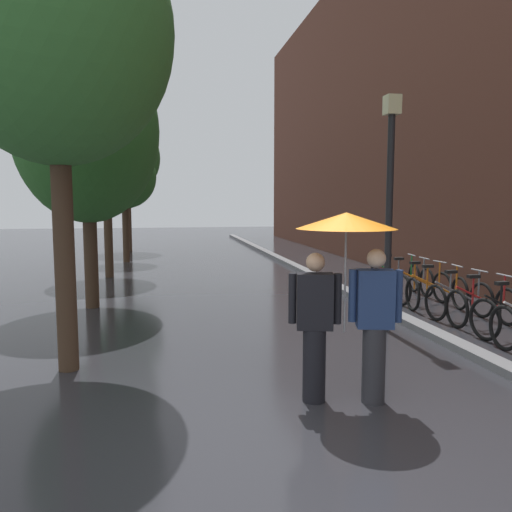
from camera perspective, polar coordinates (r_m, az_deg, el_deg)
ground_plane at (r=5.14m, az=4.77°, el=-19.91°), size 80.00×80.00×0.00m
kerb_strip at (r=15.27m, az=6.45°, el=-2.13°), size 0.30×36.00×0.12m
street_tree_0 at (r=7.38m, az=-21.73°, el=22.54°), size 2.97×2.97×6.11m
street_tree_1 at (r=11.28m, az=-18.60°, el=13.25°), size 2.97×2.97×5.63m
street_tree_2 at (r=15.67m, az=-16.63°, el=11.69°), size 2.82×2.82×5.37m
street_tree_3 at (r=19.37m, az=-14.66°, el=8.59°), size 2.32×2.32×4.32m
street_tree_4 at (r=23.61m, az=-14.40°, el=10.66°), size 2.95×2.95×5.81m
parked_bicycle_1 at (r=9.40m, az=26.74°, el=-6.04°), size 1.16×0.84×0.96m
parked_bicycle_2 at (r=10.00m, az=24.20°, el=-5.22°), size 1.09×0.71×0.96m
parked_bicycle_3 at (r=10.47m, az=21.95°, el=-4.62°), size 1.13×0.78×0.96m
parked_bicycle_4 at (r=11.15m, az=19.69°, el=-3.90°), size 1.14×0.79×0.96m
parked_bicycle_5 at (r=11.70m, az=18.26°, el=-3.38°), size 1.14×0.80×0.96m
parked_bicycle_6 at (r=12.38m, az=16.61°, el=-2.82°), size 1.10×0.73×0.96m
parked_bicycle_7 at (r=13.08m, az=15.36°, el=-2.31°), size 1.14×0.80×0.96m
couple_under_umbrella at (r=5.67m, az=10.08°, el=-2.49°), size 1.22×1.11×2.14m
street_lamp_post at (r=8.98m, az=14.85°, el=6.70°), size 0.24×0.24×4.03m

